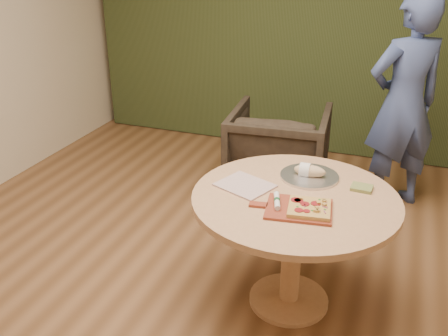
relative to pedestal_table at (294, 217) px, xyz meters
name	(u,v)px	position (x,y,z in m)	size (l,w,h in m)	color
room_shell	(207,94)	(-0.39, -0.34, 0.79)	(5.04, 6.04, 2.84)	brown
curtain	(319,14)	(-0.39, 2.56, 0.79)	(4.80, 0.14, 2.78)	#273216
pedestal_table	(294,217)	(0.00, 0.00, 0.00)	(1.18, 1.18, 0.75)	tan
pizza_paddle	(297,209)	(0.04, -0.16, 0.15)	(0.46, 0.33, 0.01)	brown
flatbread_pizza	(309,208)	(0.11, -0.16, 0.17)	(0.25, 0.25, 0.04)	tan
cutlery_roll	(277,201)	(-0.07, -0.15, 0.17)	(0.08, 0.20, 0.03)	silver
newspaper	(245,185)	(-0.31, 0.01, 0.15)	(0.30, 0.25, 0.01)	silver
serving_tray	(309,176)	(0.02, 0.26, 0.15)	(0.36, 0.36, 0.02)	silver
bread_roll	(308,171)	(0.02, 0.26, 0.18)	(0.19, 0.09, 0.09)	tan
green_packet	(362,188)	(0.34, 0.21, 0.15)	(0.12, 0.10, 0.02)	#59632C
armchair	(279,146)	(-0.46, 1.46, -0.19)	(0.82, 0.77, 0.84)	black
person_standing	(403,104)	(0.50, 1.58, 0.27)	(0.64, 0.42, 1.75)	#3D4E82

